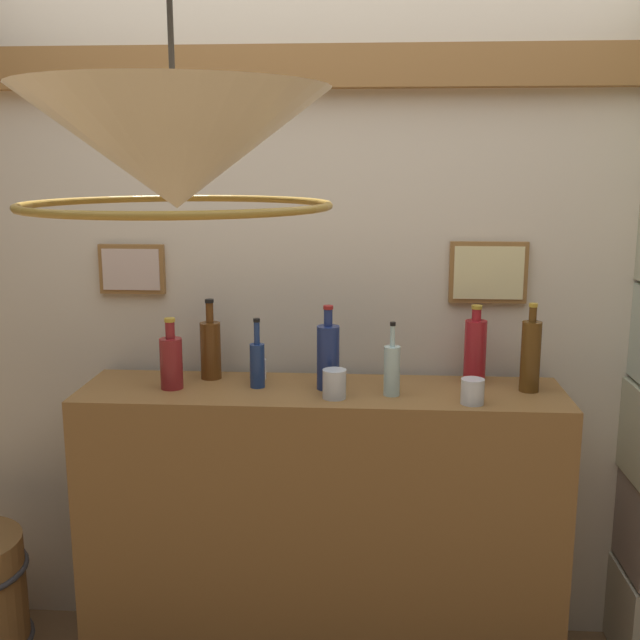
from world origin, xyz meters
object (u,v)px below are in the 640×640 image
Objects in this scene: glass_tumbler_rocks at (258,369)px; liquor_bottle_mezcal at (475,350)px; liquor_bottle_brandy at (531,355)px; liquor_bottle_amaro at (328,356)px; glass_tumbler_highball at (472,391)px; liquor_bottle_tequila at (211,348)px; glass_tumbler_shot at (334,384)px; liquor_bottle_rye at (392,369)px; liquor_bottle_vodka at (257,363)px; pendant_lamp at (175,152)px; liquor_bottle_bourbon at (171,361)px.

liquor_bottle_mezcal is at bearing 0.32° from glass_tumbler_rocks.
liquor_bottle_brandy is 1.09× the size of liquor_bottle_mezcal.
liquor_bottle_amaro is 0.49m from glass_tumbler_highball.
glass_tumbler_shot is at bearing -24.62° from liquor_bottle_tequila.
glass_tumbler_highball is (-0.04, -0.24, -0.08)m from liquor_bottle_mezcal.
liquor_bottle_amaro is at bearing 163.86° from glass_tumbler_highball.
liquor_bottle_amaro is at bearing 164.47° from liquor_bottle_rye.
liquor_bottle_brandy is 1.04× the size of liquor_bottle_amaro.
liquor_bottle_vodka is 0.37× the size of pendant_lamp.
pendant_lamp is (-0.29, -0.83, 0.73)m from glass_tumbler_shot.
glass_tumbler_shot is (-0.48, -0.21, -0.07)m from liquor_bottle_mezcal.
liquor_bottle_brandy is at bearing 45.66° from pendant_lamp.
pendant_lamp is at bearing -90.24° from glass_tumbler_rocks.
liquor_bottle_tequila is at bearing 165.88° from liquor_bottle_rye.
liquor_bottle_bourbon is 1.02× the size of liquor_bottle_vodka.
liquor_bottle_rye is 0.38× the size of pendant_lamp.
liquor_bottle_amaro is at bearing 3.41° from liquor_bottle_bourbon.
liquor_bottle_rye is at bearing -14.12° from liquor_bottle_tequila.
liquor_bottle_mezcal is at bearing 0.49° from liquor_bottle_tequila.
liquor_bottle_rye is 0.27m from glass_tumbler_highball.
liquor_bottle_tequila reaches higher than glass_tumbler_rocks.
liquor_bottle_vodka is (-0.24, 0.00, -0.03)m from liquor_bottle_amaro.
pendant_lamp is at bearing -134.34° from liquor_bottle_brandy.
pendant_lamp is at bearing -105.44° from liquor_bottle_amaro.
liquor_bottle_brandy is at bearing -5.32° from glass_tumbler_rocks.
liquor_bottle_rye is 0.90× the size of liquor_bottle_mezcal.
glass_tumbler_rocks is (-0.47, 0.16, -0.05)m from liquor_bottle_rye.
glass_tumbler_highball reaches higher than glass_tumbler_rocks.
liquor_bottle_tequila is 1.19× the size of liquor_bottle_vodka.
liquor_bottle_rye reaches higher than glass_tumbler_shot.
liquor_bottle_brandy is 0.66m from glass_tumbler_shot.
liquor_bottle_mezcal reaches higher than glass_tumbler_highball.
liquor_bottle_rye is at bearing -19.24° from glass_tumbler_rocks.
liquor_bottle_rye is at bearing -2.14° from liquor_bottle_bourbon.
pendant_lamp is at bearing -126.10° from liquor_bottle_mezcal.
glass_tumbler_highball is (-0.21, -0.15, -0.08)m from liquor_bottle_brandy.
liquor_bottle_bourbon is at bearing 106.60° from pendant_lamp.
pendant_lamp reaches higher than liquor_bottle_bourbon.
liquor_bottle_brandy is at bearing 10.71° from glass_tumbler_shot.
liquor_bottle_mezcal is at bearing 30.01° from liquor_bottle_rye.
liquor_bottle_tequila is at bearing -178.75° from glass_tumbler_rocks.
liquor_bottle_vodka is at bearing 169.02° from glass_tumbler_highball.
liquor_bottle_tequila is (-0.63, 0.16, 0.02)m from liquor_bottle_rye.
liquor_bottle_brandy is 1.05× the size of liquor_bottle_tequila.
liquor_bottle_vodka is at bearing -179.03° from liquor_bottle_brandy.
pendant_lamp is (-0.47, -0.88, 0.69)m from liquor_bottle_rye.
pendant_lamp is (0.27, -0.91, 0.68)m from liquor_bottle_bourbon.
liquor_bottle_mezcal is 0.43× the size of pendant_lamp.
glass_tumbler_shot reaches higher than glass_tumbler_highball.
pendant_lamp is (-0.26, -0.94, 0.66)m from liquor_bottle_amaro.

